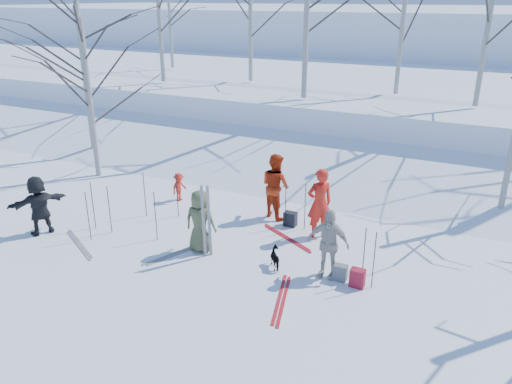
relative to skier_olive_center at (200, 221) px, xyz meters
The scene contains 38 objects.
ground 1.26m from the skier_olive_center, 16.70° to the right, with size 120.00×120.00×0.00m, color white.
snow_ramp 6.82m from the skier_olive_center, 82.10° to the left, with size 70.00×9.50×1.40m, color white.
snow_plateau 16.75m from the skier_olive_center, 86.81° to the left, with size 70.00×18.00×2.20m, color white.
far_hill 37.75m from the skier_olive_center, 88.58° to the left, with size 90.00×30.00×6.00m, color white.
skier_olive_center is the anchor object (origin of this frame).
skier_red_north 3.13m from the skier_olive_center, 41.07° to the left, with size 0.69×0.45×1.88m, color red.
skier_redor_behind 2.84m from the skier_olive_center, 73.39° to the left, with size 0.91×0.71×1.88m, color #B92D0E.
skier_red_seated 3.44m from the skier_olive_center, 133.16° to the left, with size 0.57×0.33×0.89m, color red.
skier_cream_east 3.22m from the skier_olive_center, ahead, with size 0.96×0.40×1.64m, color beige.
skier_grey_west 4.47m from the skier_olive_center, 166.50° to the right, with size 1.50×0.48×1.62m, color black.
dog 2.12m from the skier_olive_center, ahead, with size 0.26×0.56×0.48m, color black.
upright_ski_left 0.41m from the skier_olive_center, 44.87° to the right, with size 0.07×0.02×1.90m, color silver.
upright_ski_right 0.44m from the skier_olive_center, 25.83° to the right, with size 0.07×0.02×1.90m, color silver.
ski_pair_a 3.28m from the skier_olive_center, 159.11° to the right, with size 1.76×1.10×0.02m, color silver, non-canonical shape.
ski_pair_b 2.42m from the skier_olive_center, 42.99° to the left, with size 1.76×1.09×0.02m, color #AB181F, non-canonical shape.
ski_pair_c 0.98m from the skier_olive_center, 138.99° to the right, with size 0.91×1.83×0.02m, color silver, non-canonical shape.
ski_pair_d 3.02m from the skier_olive_center, 22.97° to the right, with size 0.69×1.89×0.02m, color #AB181F, non-canonical shape.
ski_pole_a 2.71m from the skier_olive_center, behind, with size 0.02×0.02×1.34m, color black.
ski_pole_b 3.02m from the skier_olive_center, 165.15° to the right, with size 0.02×0.02×1.34m, color black.
ski_pole_c 1.35m from the skier_olive_center, behind, with size 0.02×0.02×1.34m, color black.
ski_pole_d 4.03m from the skier_olive_center, ahead, with size 0.02×0.02×1.34m, color black.
ski_pole_e 4.27m from the skier_olive_center, ahead, with size 0.02×0.02×1.34m, color black.
ski_pole_f 3.30m from the skier_olive_center, behind, with size 0.02×0.02×1.34m, color black.
ski_pole_g 2.95m from the skier_olive_center, 49.96° to the left, with size 0.02×0.02×1.34m, color black.
ski_pole_h 2.56m from the skier_olive_center, 57.76° to the left, with size 0.02×0.02×1.34m, color black.
ski_pole_i 2.23m from the skier_olive_center, 139.19° to the left, with size 0.02×0.02×1.34m, color black.
ski_pole_j 2.78m from the skier_olive_center, 156.80° to the left, with size 0.02×0.02×1.34m, color black.
backpack_red 4.01m from the skier_olive_center, ahead, with size 0.32×0.22×0.42m, color maroon.
backpack_grey 3.61m from the skier_olive_center, ahead, with size 0.30×0.20×0.38m, color slate.
backpack_dark 2.80m from the skier_olive_center, 57.82° to the left, with size 0.34×0.24×0.40m, color black.
birch_plateau_a 12.54m from the skier_olive_center, 62.88° to the left, with size 4.85×4.85×6.07m, color silver, non-canonical shape.
birch_plateau_b 13.79m from the skier_olive_center, 129.41° to the left, with size 5.02×5.02×6.31m, color silver, non-canonical shape.
birch_plateau_d 13.53m from the skier_olive_center, 111.14° to the left, with size 4.54×4.54×5.63m, color silver, non-canonical shape.
birch_plateau_f 10.43m from the skier_olive_center, 95.40° to the left, with size 5.46×5.46×6.94m, color silver, non-canonical shape.
birch_plateau_g 12.49m from the skier_olive_center, 79.13° to the left, with size 4.28×4.28×5.26m, color silver, non-canonical shape.
birch_plateau_h 18.16m from the skier_olive_center, 126.87° to the left, with size 3.67×3.67×4.39m, color silver, non-canonical shape.
birch_edge_a 7.28m from the skier_olive_center, 153.09° to the left, with size 4.32×4.32×5.32m, color silver, non-canonical shape.
birch_edge_d 9.75m from the skier_olive_center, 148.62° to the left, with size 4.96×4.96×6.23m, color silver, non-canonical shape.
Camera 1 is at (5.20, -9.09, 5.96)m, focal length 35.00 mm.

